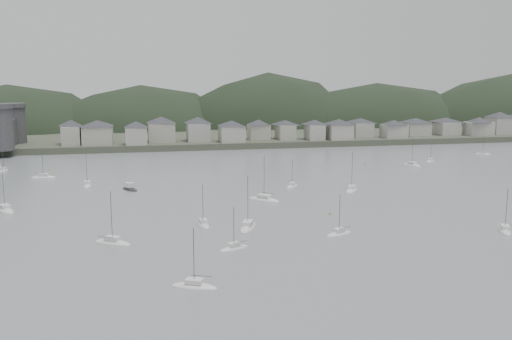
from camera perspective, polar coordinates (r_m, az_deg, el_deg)
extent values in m
plane|color=slate|center=(99.11, 9.29, -10.41)|extent=(900.00, 900.00, 0.00)
cube|color=#383D2D|center=(384.52, -6.92, 4.59)|extent=(900.00, 250.00, 3.00)
ellipsoid|color=black|center=(369.15, -23.94, 1.83)|extent=(138.98, 92.48, 81.13)
ellipsoid|color=black|center=(362.11, -11.66, 2.34)|extent=(132.08, 90.41, 79.74)
ellipsoid|color=black|center=(372.41, 1.23, 2.31)|extent=(133.88, 88.37, 101.41)
ellipsoid|color=black|center=(391.68, 12.20, 2.79)|extent=(165.81, 81.78, 82.55)
cylinder|color=#303133|center=(259.93, -24.86, 3.82)|extent=(10.00, 10.00, 18.00)
cylinder|color=#303133|center=(287.25, -23.65, 4.25)|extent=(10.00, 10.00, 17.00)
cube|color=#303133|center=(273.81, -24.19, 3.48)|extent=(3.50, 30.00, 12.00)
cube|color=#9A978C|center=(271.55, -18.50, 3.41)|extent=(8.34, 12.91, 8.59)
pyramid|color=#2A2A30|center=(271.05, -18.56, 4.63)|extent=(15.78, 15.78, 3.01)
cube|color=#9A978C|center=(269.87, -16.04, 3.47)|extent=(13.68, 13.35, 8.36)
pyramid|color=#2A2A30|center=(269.38, -16.10, 4.66)|extent=(20.07, 20.07, 2.93)
cube|color=gray|center=(263.97, -12.27, 3.47)|extent=(9.78, 10.20, 8.08)
pyramid|color=#2A2A30|center=(263.48, -12.31, 4.65)|extent=(14.83, 14.83, 2.83)
cube|color=#9A978C|center=(273.73, -9.74, 3.86)|extent=(12.59, 13.33, 9.09)
pyramid|color=#2A2A30|center=(273.21, -9.78, 5.14)|extent=(19.24, 19.24, 3.18)
cube|color=gray|center=(273.51, -6.00, 3.91)|extent=(10.74, 12.17, 8.87)
pyramid|color=#2A2A30|center=(273.00, -6.02, 5.16)|extent=(17.01, 17.01, 3.10)
cube|color=#9A978C|center=(269.21, -2.52, 3.74)|extent=(11.63, 12.09, 7.69)
pyramid|color=#2A2A30|center=(268.75, -2.53, 4.85)|extent=(17.61, 17.61, 2.69)
cube|color=#9A978C|center=(280.60, 0.28, 3.96)|extent=(10.37, 9.35, 7.44)
pyramid|color=#2A2A30|center=(280.17, 0.28, 4.98)|extent=(14.65, 14.65, 2.60)
cube|color=#9A978C|center=(281.46, 3.05, 3.94)|extent=(8.24, 12.20, 7.22)
pyramid|color=#2A2A30|center=(281.04, 3.06, 4.93)|extent=(15.17, 15.17, 2.53)
cube|color=gray|center=(280.41, 6.07, 3.90)|extent=(8.06, 10.91, 7.46)
pyramid|color=#2A2A30|center=(279.98, 6.09, 4.93)|extent=(14.08, 14.08, 2.61)
cube|color=#9A978C|center=(283.09, 8.54, 3.92)|extent=(11.73, 11.78, 7.66)
pyramid|color=#2A2A30|center=(282.65, 8.57, 4.97)|extent=(17.46, 17.46, 2.68)
cube|color=gray|center=(298.05, 10.73, 4.10)|extent=(10.19, 13.02, 7.33)
pyramid|color=#2A2A30|center=(297.65, 10.76, 5.05)|extent=(17.23, 17.23, 2.57)
cube|color=gray|center=(296.22, 14.06, 3.91)|extent=(11.70, 9.81, 6.88)
pyramid|color=#2A2A30|center=(295.84, 14.10, 4.80)|extent=(15.97, 15.97, 2.41)
cube|color=gray|center=(311.74, 16.14, 4.09)|extent=(12.83, 12.48, 7.00)
pyramid|color=#2A2A30|center=(311.36, 16.18, 4.96)|extent=(18.79, 18.79, 2.45)
cube|color=gray|center=(321.23, 18.98, 4.10)|extent=(11.07, 13.50, 6.97)
pyramid|color=#2A2A30|center=(320.87, 19.03, 4.93)|extent=(18.25, 18.25, 2.44)
cube|color=gray|center=(322.97, 22.02, 3.98)|extent=(13.75, 9.12, 7.34)
pyramid|color=#2A2A30|center=(322.60, 22.07, 4.86)|extent=(16.97, 16.97, 2.57)
cube|color=gray|center=(337.66, 23.82, 4.22)|extent=(11.37, 11.57, 9.05)
pyramid|color=#2A2A30|center=(337.25, 23.89, 5.25)|extent=(17.03, 17.03, 3.17)
ellipsoid|color=silver|center=(91.79, -6.39, -11.96)|extent=(8.15, 5.49, 1.56)
cube|color=silver|center=(91.40, -6.40, -11.33)|extent=(3.20, 2.69, 0.70)
cylinder|color=#3F3F42|center=(90.08, -6.45, -8.98)|extent=(0.12, 0.12, 9.77)
cylinder|color=#3F3F42|center=(91.87, -5.64, -10.84)|extent=(3.25, 1.54, 0.10)
ellipsoid|color=silver|center=(223.31, 15.81, 0.46)|extent=(5.50, 9.41, 1.79)
cube|color=silver|center=(223.13, 15.83, 0.77)|extent=(2.85, 3.59, 0.70)
cylinder|color=#3F3F42|center=(222.52, 15.88, 1.93)|extent=(0.12, 0.12, 11.20)
cylinder|color=#3F3F42|center=(224.63, 15.77, 0.97)|extent=(1.34, 3.87, 0.10)
ellipsoid|color=silver|center=(128.48, -5.48, -5.68)|extent=(3.28, 7.70, 1.49)
cube|color=silver|center=(128.22, -5.49, -5.23)|extent=(1.95, 2.79, 0.70)
cylinder|color=#3F3F42|center=(127.32, -5.52, -3.59)|extent=(0.12, 0.12, 9.33)
cylinder|color=#3F3F42|center=(126.78, -5.50, -5.14)|extent=(0.51, 3.34, 0.10)
ellipsoid|color=silver|center=(121.79, 8.58, -6.59)|extent=(7.24, 4.62, 1.38)
cube|color=silver|center=(121.52, 8.59, -6.14)|extent=(2.81, 2.31, 0.70)
cylinder|color=#3F3F42|center=(120.64, 8.63, -4.55)|extent=(0.12, 0.12, 8.64)
cylinder|color=#3F3F42|center=(121.36, 9.19, -5.91)|extent=(2.92, 1.25, 0.10)
ellipsoid|color=silver|center=(236.44, 17.58, 0.86)|extent=(6.52, 5.91, 1.34)
cube|color=silver|center=(236.30, 17.59, 1.09)|extent=(2.74, 2.62, 0.70)
cylinder|color=#3F3F42|center=(235.87, 17.63, 1.90)|extent=(0.12, 0.12, 8.36)
cylinder|color=#3F3F42|center=(236.43, 17.31, 1.25)|extent=(2.38, 1.99, 0.10)
ellipsoid|color=silver|center=(153.21, 0.84, -3.16)|extent=(9.35, 9.23, 1.99)
cube|color=silver|center=(152.94, 0.84, -2.69)|extent=(4.02, 4.00, 0.70)
cylinder|color=#3F3F42|center=(151.95, 0.84, -0.82)|extent=(0.12, 0.12, 12.44)
cylinder|color=#3F3F42|center=(154.30, 1.20, -2.37)|extent=(3.28, 3.20, 0.10)
ellipsoid|color=silver|center=(266.93, 22.39, 1.52)|extent=(6.28, 5.89, 1.31)
cube|color=silver|center=(266.82, 22.40, 1.73)|extent=(2.67, 2.59, 0.70)
cylinder|color=#3F3F42|center=(266.44, 22.45, 2.43)|extent=(0.12, 0.12, 8.17)
cylinder|color=#3F3F42|center=(265.62, 22.35, 1.82)|extent=(2.27, 2.02, 0.10)
ellipsoid|color=silver|center=(222.42, -24.61, -0.07)|extent=(3.14, 6.22, 1.19)
cube|color=silver|center=(222.28, -24.62, 0.15)|extent=(1.73, 2.32, 0.70)
cylinder|color=#3F3F42|center=(221.87, -24.67, 0.91)|extent=(0.12, 0.12, 7.44)
cylinder|color=#3F3F42|center=(223.27, -24.63, 0.33)|extent=(0.68, 2.64, 0.10)
ellipsoid|color=silver|center=(168.94, 9.84, -2.11)|extent=(7.59, 9.38, 1.86)
cube|color=silver|center=(168.70, 9.85, -1.71)|extent=(3.49, 3.84, 0.70)
cylinder|color=#3F3F42|center=(167.86, 9.90, -0.12)|extent=(0.12, 0.12, 11.60)
cylinder|color=#3F3F42|center=(169.53, 9.39, -1.45)|extent=(2.38, 3.54, 0.10)
ellipsoid|color=silver|center=(182.08, -17.03, -1.56)|extent=(2.98, 8.55, 1.69)
cube|color=silver|center=(181.88, -17.05, -1.21)|extent=(1.96, 3.02, 0.70)
cylinder|color=#3F3F42|center=(181.17, -17.11, 0.13)|extent=(0.12, 0.12, 10.59)
cylinder|color=#3F3F42|center=(180.29, -17.11, -1.12)|extent=(0.22, 3.81, 0.10)
ellipsoid|color=silver|center=(134.68, 24.32, -5.78)|extent=(5.48, 7.83, 1.51)
cube|color=silver|center=(134.42, 24.35, -5.35)|extent=(2.65, 3.10, 0.70)
cylinder|color=#3F3F42|center=(133.56, 24.46, -3.77)|extent=(0.12, 0.12, 9.43)
cylinder|color=#3F3F42|center=(133.70, 24.88, -5.22)|extent=(1.58, 3.09, 0.10)
ellipsoid|color=silver|center=(125.58, -0.85, -5.99)|extent=(6.74, 9.98, 1.91)
cube|color=silver|center=(125.25, -0.85, -5.44)|extent=(3.30, 3.92, 0.70)
cylinder|color=#3F3F42|center=(124.09, -0.85, -3.26)|extent=(0.12, 0.12, 11.96)
cylinder|color=#3F3F42|center=(123.76, -0.38, -5.36)|extent=(1.87, 3.96, 0.10)
ellipsoid|color=silver|center=(172.95, 3.75, -1.73)|extent=(6.14, 6.76, 1.39)
cube|color=silver|center=(172.76, 3.75, -1.40)|extent=(2.73, 2.85, 0.70)
cylinder|color=#3F3F42|center=(172.14, 3.77, -0.26)|extent=(0.12, 0.12, 8.68)
cylinder|color=#3F3F42|center=(173.36, 3.41, -1.18)|extent=(2.07, 2.47, 0.10)
ellipsoid|color=silver|center=(110.56, -2.29, -8.16)|extent=(6.98, 4.70, 1.34)
cube|color=silver|center=(110.27, -2.29, -7.68)|extent=(2.74, 2.31, 0.70)
cylinder|color=#3F3F42|center=(109.33, -2.31, -5.99)|extent=(0.12, 0.12, 8.37)
cylinder|color=#3F3F42|center=(109.83, -1.68, -7.44)|extent=(2.79, 1.33, 0.10)
ellipsoid|color=silver|center=(117.68, -14.60, -7.37)|extent=(8.78, 6.89, 1.72)
cube|color=silver|center=(117.36, -14.62, -6.82)|extent=(3.56, 3.20, 0.70)
cylinder|color=#3F3F42|center=(116.24, -14.71, -4.75)|extent=(0.12, 0.12, 10.78)
cylinder|color=#3F3F42|center=(116.50, -15.30, -6.69)|extent=(3.35, 2.13, 0.10)
ellipsoid|color=silver|center=(155.35, -24.50, -3.85)|extent=(7.53, 9.96, 1.94)
cube|color=silver|center=(155.09, -24.53, -3.39)|extent=(3.54, 4.01, 0.70)
cylinder|color=#3F3F42|center=(154.14, -24.66, -1.60)|extent=(0.12, 0.12, 12.13)
cylinder|color=#3F3F42|center=(153.72, -24.98, -3.32)|extent=(2.27, 3.83, 0.10)
ellipsoid|color=silver|center=(201.51, -21.10, -0.75)|extent=(8.66, 3.97, 1.67)
cube|color=silver|center=(201.33, -21.12, -0.43)|extent=(3.17, 2.28, 0.70)
cylinder|color=#3F3F42|center=(200.70, -21.19, 0.75)|extent=(0.12, 0.12, 10.42)
cylinder|color=#3F3F42|center=(201.25, -21.56, -0.31)|extent=(3.72, 0.70, 0.10)
ellipsoid|color=black|center=(172.34, -12.91, -1.99)|extent=(6.00, 7.85, 1.65)
cube|color=silver|center=(172.06, -12.93, -1.51)|extent=(2.93, 2.98, 1.40)
cylinder|color=#3F3F42|center=(171.90, -12.94, -1.21)|extent=(0.10, 0.10, 1.20)
sphere|color=#BC833E|center=(222.43, 11.20, 0.63)|extent=(0.70, 0.70, 0.70)
sphere|color=#BC833E|center=(218.80, -20.58, 0.07)|extent=(0.70, 0.70, 0.70)
sphere|color=#BC833E|center=(183.10, -17.24, -1.48)|extent=(0.70, 0.70, 0.70)
sphere|color=#BC833E|center=(139.23, 7.66, -4.49)|extent=(0.70, 0.70, 0.70)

